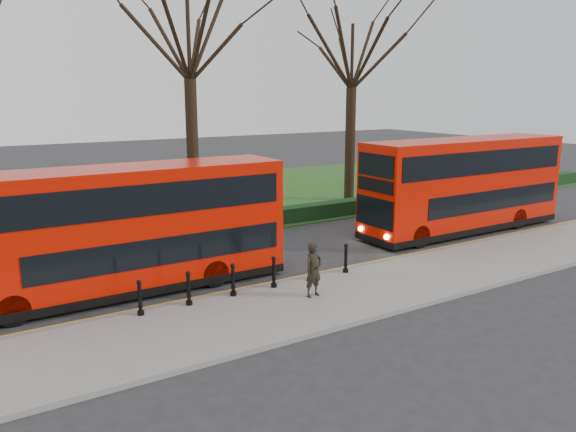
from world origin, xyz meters
TOP-DOWN VIEW (x-y plane):
  - ground at (0.00, 0.00)m, footprint 120.00×120.00m
  - pavement at (0.00, -3.00)m, footprint 60.00×4.00m
  - kerb at (0.00, -1.00)m, footprint 60.00×0.25m
  - grass_verge at (0.00, 15.00)m, footprint 60.00×18.00m
  - hedge at (0.00, 6.80)m, footprint 60.00×0.90m
  - yellow_line_outer at (0.00, -0.70)m, footprint 60.00×0.10m
  - yellow_line_inner at (0.00, -0.50)m, footprint 60.00×0.10m
  - tree_mid at (2.00, 10.00)m, footprint 8.20×8.20m
  - tree_right at (12.00, 10.00)m, footprint 7.78×7.78m
  - bollard_row at (-0.72, -1.35)m, footprint 7.57×0.15m
  - bus_lead at (-3.95, 1.13)m, footprint 10.33×2.37m
  - bus_rear at (11.75, 1.06)m, footprint 10.87×2.50m
  - pedestrian at (0.66, -2.72)m, footprint 0.69×0.50m

SIDE VIEW (x-z plane):
  - ground at x=0.00m, z-range 0.00..0.00m
  - yellow_line_outer at x=0.00m, z-range 0.00..0.01m
  - yellow_line_inner at x=0.00m, z-range 0.00..0.01m
  - grass_verge at x=0.00m, z-range 0.00..0.06m
  - pavement at x=0.00m, z-range 0.00..0.15m
  - kerb at x=0.00m, z-range -0.01..0.15m
  - hedge at x=0.00m, z-range 0.00..0.80m
  - bollard_row at x=-0.72m, z-range 0.15..1.15m
  - pedestrian at x=0.66m, z-range 0.15..1.88m
  - bus_lead at x=-3.95m, z-range 0.02..4.12m
  - bus_rear at x=11.75m, z-range 0.02..4.34m
  - tree_right at x=12.00m, z-range 2.76..14.93m
  - tree_mid at x=2.00m, z-range 2.91..15.72m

